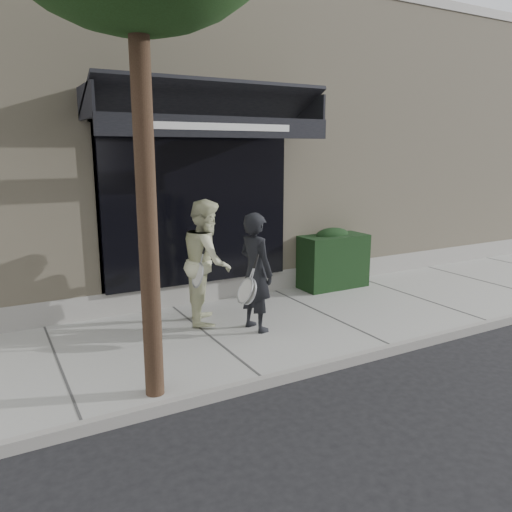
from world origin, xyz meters
TOP-DOWN VIEW (x-y plane):
  - ground at (0.00, 0.00)m, footprint 80.00×80.00m
  - sidewalk at (0.00, 0.00)m, footprint 20.00×3.00m
  - curb at (0.00, -1.55)m, footprint 20.00×0.10m
  - building_facade at (-0.01, 4.96)m, footprint 14.30×8.04m
  - hedge at (1.10, 1.25)m, footprint 1.30×0.70m
  - pedestrian_front at (-1.30, -0.10)m, footprint 0.68×0.81m
  - pedestrian_back at (-1.75, 0.58)m, footprint 1.01×1.11m

SIDE VIEW (x-z plane):
  - ground at x=0.00m, z-range 0.00..0.00m
  - sidewalk at x=0.00m, z-range 0.00..0.12m
  - curb at x=0.00m, z-range 0.00..0.14m
  - hedge at x=1.10m, z-range 0.09..1.23m
  - pedestrian_front at x=-1.30m, z-range 0.12..1.83m
  - pedestrian_back at x=-1.75m, z-range 0.12..1.98m
  - building_facade at x=-0.01m, z-range -0.08..5.56m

